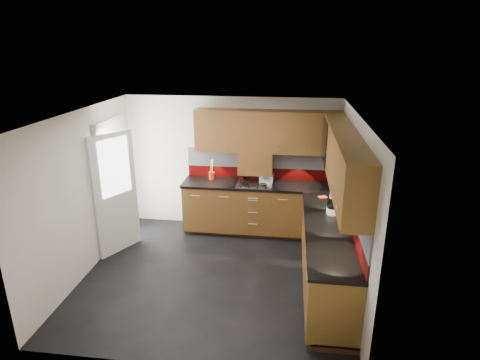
# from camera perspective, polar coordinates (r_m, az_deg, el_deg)

# --- Properties ---
(room) EXTENTS (4.00, 3.80, 2.64)m
(room) POSITION_cam_1_polar(r_m,az_deg,el_deg) (5.50, -3.97, 0.02)
(room) COLOR black
(base_cabinets) EXTENTS (2.70, 3.20, 0.95)m
(base_cabinets) POSITION_cam_1_polar(r_m,az_deg,el_deg) (6.47, 6.88, -7.22)
(base_cabinets) COLOR #573013
(base_cabinets) RESTS_ON room
(countertop) EXTENTS (2.72, 3.22, 0.04)m
(countertop) POSITION_cam_1_polar(r_m,az_deg,el_deg) (6.26, 6.93, -3.31)
(countertop) COLOR black
(countertop) RESTS_ON base_cabinets
(backsplash) EXTENTS (2.70, 3.20, 0.54)m
(backsplash) POSITION_cam_1_polar(r_m,az_deg,el_deg) (6.37, 9.06, -0.22)
(backsplash) COLOR maroon
(backsplash) RESTS_ON countertop
(upper_cabinets) EXTENTS (2.50, 3.20, 0.72)m
(upper_cabinets) POSITION_cam_1_polar(r_m,az_deg,el_deg) (6.05, 8.95, 4.97)
(upper_cabinets) COLOR #573013
(upper_cabinets) RESTS_ON room
(extractor_hood) EXTENTS (0.60, 0.33, 0.40)m
(extractor_hood) POSITION_cam_1_polar(r_m,az_deg,el_deg) (7.04, 2.24, 2.50)
(extractor_hood) COLOR #573013
(extractor_hood) RESTS_ON room
(glass_cabinet) EXTENTS (0.32, 0.80, 0.66)m
(glass_cabinet) POSITION_cam_1_polar(r_m,az_deg,el_deg) (6.35, 13.27, 5.62)
(glass_cabinet) COLOR black
(glass_cabinet) RESTS_ON room
(back_door) EXTENTS (0.42, 1.19, 2.04)m
(back_door) POSITION_cam_1_polar(r_m,az_deg,el_deg) (6.87, -17.38, -1.01)
(back_door) COLOR white
(back_door) RESTS_ON room
(gas_hob) EXTENTS (0.61, 0.53, 0.05)m
(gas_hob) POSITION_cam_1_polar(r_m,az_deg,el_deg) (6.99, 2.08, -0.44)
(gas_hob) COLOR silver
(gas_hob) RESTS_ON countertop
(utensil_pot) EXTENTS (0.11, 0.11, 0.39)m
(utensil_pot) POSITION_cam_1_polar(r_m,az_deg,el_deg) (7.21, -4.03, 0.79)
(utensil_pot) COLOR red
(utensil_pot) RESTS_ON countertop
(toaster) EXTENTS (0.26, 0.17, 0.18)m
(toaster) POSITION_cam_1_polar(r_m,az_deg,el_deg) (7.07, 3.83, 0.37)
(toaster) COLOR silver
(toaster) RESTS_ON countertop
(food_processor) EXTENTS (0.17, 0.17, 0.29)m
(food_processor) POSITION_cam_1_polar(r_m,az_deg,el_deg) (5.90, 13.05, -3.54)
(food_processor) COLOR white
(food_processor) RESTS_ON countertop
(paper_towel) EXTENTS (0.15, 0.15, 0.27)m
(paper_towel) POSITION_cam_1_polar(r_m,az_deg,el_deg) (6.05, 13.20, -2.90)
(paper_towel) COLOR white
(paper_towel) RESTS_ON countertop
(orange_cloth) EXTENTS (0.16, 0.15, 0.01)m
(orange_cloth) POSITION_cam_1_polar(r_m,az_deg,el_deg) (6.51, 11.69, -2.41)
(orange_cloth) COLOR #ED501A
(orange_cloth) RESTS_ON countertop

